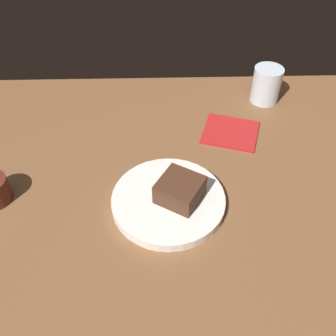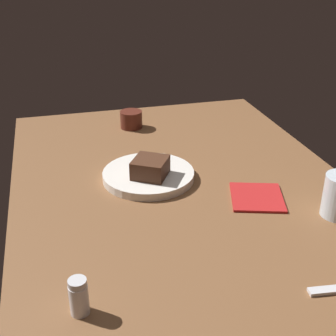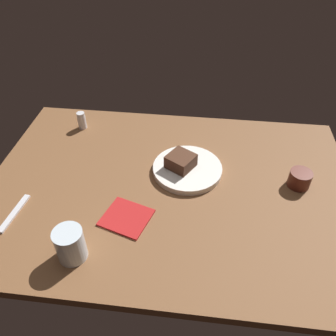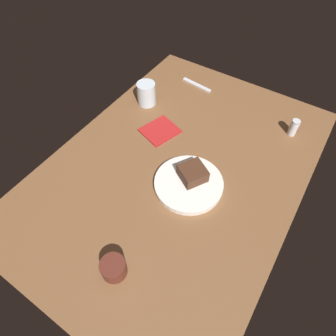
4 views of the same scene
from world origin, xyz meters
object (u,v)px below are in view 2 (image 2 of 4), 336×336
Objects in this scene: salt_shaker at (79,297)px; coffee_cup at (131,119)px; chocolate_cake_slice at (150,167)px; dessert_plate at (148,175)px; folded_napkin at (257,197)px.

salt_shaker reaches higher than coffee_cup.
dessert_plate is at bearing -179.66° from chocolate_cake_slice.
salt_shaker is (41.18, -21.31, -1.03)cm from chocolate_cake_slice.
chocolate_cake_slice reaches higher than coffee_cup.
coffee_cup is at bearing -158.81° from folded_napkin.
chocolate_cake_slice reaches higher than folded_napkin.
dessert_plate is 36.58cm from coffee_cup.
coffee_cup is at bearing 163.48° from salt_shaker.
dessert_plate is 48.50cm from salt_shaker.
chocolate_cake_slice is at bearing -3.56° from coffee_cup.
dessert_plate is 3.30× the size of coffee_cup.
coffee_cup is (-79.97, 23.72, -0.59)cm from salt_shaker.
salt_shaker is 83.42cm from coffee_cup.
chocolate_cake_slice is at bearing 152.64° from salt_shaker.
dessert_plate is 2.86× the size of chocolate_cake_slice.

